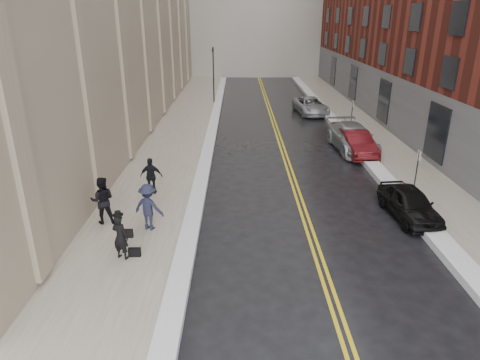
{
  "coord_description": "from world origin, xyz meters",
  "views": [
    {
      "loc": [
        -0.33,
        -10.45,
        8.02
      ],
      "look_at": [
        -0.26,
        5.99,
        1.6
      ],
      "focal_mm": 32.0,
      "sensor_mm": 36.0,
      "label": 1
    }
  ],
  "objects_px": {
    "car_maroon": "(356,143)",
    "pedestrian_c": "(151,176)",
    "car_silver_near": "(352,138)",
    "car_silver_far": "(311,106)",
    "pedestrian_b": "(149,207)",
    "pedestrian_main": "(120,237)",
    "pedestrian_a": "(103,200)",
    "car_black": "(409,203)"
  },
  "relations": [
    {
      "from": "pedestrian_a",
      "to": "car_black",
      "type": "bearing_deg",
      "value": 174.01
    },
    {
      "from": "car_maroon",
      "to": "pedestrian_a",
      "type": "bearing_deg",
      "value": -147.13
    },
    {
      "from": "car_silver_near",
      "to": "car_maroon",
      "type": "bearing_deg",
      "value": -93.91
    },
    {
      "from": "car_maroon",
      "to": "pedestrian_c",
      "type": "bearing_deg",
      "value": -154.13
    },
    {
      "from": "pedestrian_main",
      "to": "pedestrian_c",
      "type": "height_order",
      "value": "pedestrian_c"
    },
    {
      "from": "car_silver_near",
      "to": "pedestrian_b",
      "type": "height_order",
      "value": "pedestrian_b"
    },
    {
      "from": "car_silver_near",
      "to": "car_silver_far",
      "type": "relative_size",
      "value": 1.11
    },
    {
      "from": "pedestrian_a",
      "to": "pedestrian_b",
      "type": "height_order",
      "value": "pedestrian_a"
    },
    {
      "from": "car_maroon",
      "to": "pedestrian_b",
      "type": "height_order",
      "value": "pedestrian_b"
    },
    {
      "from": "car_maroon",
      "to": "pedestrian_c",
      "type": "xyz_separation_m",
      "value": [
        -11.14,
        -6.32,
        0.3
      ]
    },
    {
      "from": "car_silver_far",
      "to": "car_maroon",
      "type": "bearing_deg",
      "value": -92.24
    },
    {
      "from": "pedestrian_main",
      "to": "pedestrian_b",
      "type": "distance_m",
      "value": 2.23
    },
    {
      "from": "car_black",
      "to": "car_maroon",
      "type": "bearing_deg",
      "value": 85.4
    },
    {
      "from": "car_black",
      "to": "car_maroon",
      "type": "relative_size",
      "value": 0.88
    },
    {
      "from": "car_silver_near",
      "to": "car_silver_far",
      "type": "bearing_deg",
      "value": 91.19
    },
    {
      "from": "car_black",
      "to": "pedestrian_main",
      "type": "xyz_separation_m",
      "value": [
        -11.13,
        -3.38,
        0.32
      ]
    },
    {
      "from": "pedestrian_main",
      "to": "pedestrian_c",
      "type": "xyz_separation_m",
      "value": [
        -0.02,
        5.67,
        0.05
      ]
    },
    {
      "from": "pedestrian_a",
      "to": "pedestrian_c",
      "type": "height_order",
      "value": "pedestrian_a"
    },
    {
      "from": "car_silver_near",
      "to": "pedestrian_main",
      "type": "relative_size",
      "value": 3.32
    },
    {
      "from": "pedestrian_b",
      "to": "pedestrian_c",
      "type": "bearing_deg",
      "value": -61.71
    },
    {
      "from": "car_black",
      "to": "car_maroon",
      "type": "distance_m",
      "value": 8.62
    },
    {
      "from": "car_silver_near",
      "to": "pedestrian_main",
      "type": "distance_m",
      "value": 17.07
    },
    {
      "from": "car_silver_far",
      "to": "pedestrian_main",
      "type": "xyz_separation_m",
      "value": [
        -10.2,
        -23.36,
        0.28
      ]
    },
    {
      "from": "car_black",
      "to": "car_silver_far",
      "type": "bearing_deg",
      "value": 88.06
    },
    {
      "from": "car_maroon",
      "to": "pedestrian_b",
      "type": "relative_size",
      "value": 2.35
    },
    {
      "from": "car_silver_far",
      "to": "pedestrian_c",
      "type": "relative_size",
      "value": 2.84
    },
    {
      "from": "car_maroon",
      "to": "car_silver_near",
      "type": "distance_m",
      "value": 0.96
    },
    {
      "from": "pedestrian_b",
      "to": "pedestrian_main",
      "type": "bearing_deg",
      "value": 95.08
    },
    {
      "from": "car_black",
      "to": "pedestrian_main",
      "type": "bearing_deg",
      "value": -167.73
    },
    {
      "from": "car_maroon",
      "to": "pedestrian_b",
      "type": "distance_m",
      "value": 14.45
    },
    {
      "from": "car_maroon",
      "to": "car_silver_far",
      "type": "distance_m",
      "value": 11.41
    },
    {
      "from": "car_silver_far",
      "to": "pedestrian_a",
      "type": "relative_size",
      "value": 2.55
    },
    {
      "from": "pedestrian_main",
      "to": "pedestrian_a",
      "type": "relative_size",
      "value": 0.85
    },
    {
      "from": "car_silver_far",
      "to": "pedestrian_c",
      "type": "bearing_deg",
      "value": -126.92
    },
    {
      "from": "car_silver_near",
      "to": "car_silver_far",
      "type": "height_order",
      "value": "car_silver_near"
    },
    {
      "from": "car_black",
      "to": "pedestrian_b",
      "type": "relative_size",
      "value": 2.06
    },
    {
      "from": "car_black",
      "to": "car_silver_far",
      "type": "distance_m",
      "value": 20.01
    },
    {
      "from": "car_black",
      "to": "pedestrian_main",
      "type": "distance_m",
      "value": 11.63
    },
    {
      "from": "car_silver_near",
      "to": "pedestrian_c",
      "type": "distance_m",
      "value": 13.31
    },
    {
      "from": "pedestrian_c",
      "to": "pedestrian_main",
      "type": "bearing_deg",
      "value": 89.05
    },
    {
      "from": "pedestrian_main",
      "to": "pedestrian_b",
      "type": "xyz_separation_m",
      "value": [
        0.54,
        2.16,
        0.11
      ]
    },
    {
      "from": "car_maroon",
      "to": "pedestrian_main",
      "type": "xyz_separation_m",
      "value": [
        -11.13,
        -11.99,
        0.25
      ]
    }
  ]
}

